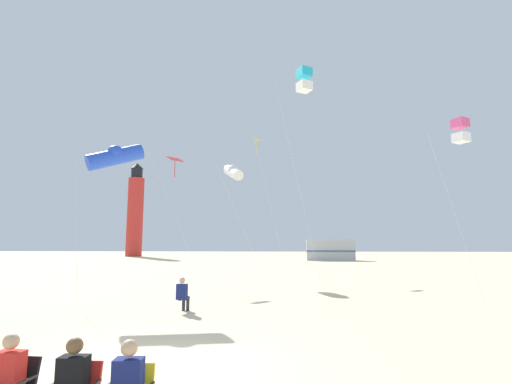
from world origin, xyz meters
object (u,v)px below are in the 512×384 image
(kite_tube_blue, at_px, (115,156))
(rv_van_silver, at_px, (330,250))
(kite_box_rainbow, at_px, (461,131))
(kite_flyer_standing, at_px, (183,293))
(kite_tube_white, at_px, (233,172))
(kite_diamond_gold, at_px, (257,145))
(kite_diamond_scarlet, at_px, (175,163))
(kite_box_cyan, at_px, (304,80))
(lighthouse_distant, at_px, (135,212))
(spectator_black_chair, at_px, (3,380))

(kite_tube_blue, bearing_deg, rv_van_silver, 69.04)
(kite_box_rainbow, relative_size, kite_tube_blue, 1.19)
(kite_flyer_standing, height_order, kite_tube_white, kite_tube_white)
(kite_diamond_gold, bearing_deg, rv_van_silver, 67.89)
(kite_diamond_scarlet, bearing_deg, kite_box_cyan, -37.05)
(kite_tube_white, height_order, kite_diamond_scarlet, kite_diamond_scarlet)
(lighthouse_distant, bearing_deg, kite_box_rainbow, -54.65)
(kite_tube_white, bearing_deg, kite_box_cyan, -60.53)
(kite_box_rainbow, xyz_separation_m, kite_diamond_gold, (-10.39, 13.54, 3.08))
(kite_diamond_scarlet, xyz_separation_m, rv_van_silver, (13.55, 29.24, -6.02))
(kite_box_rainbow, height_order, rv_van_silver, kite_box_rainbow)
(kite_flyer_standing, distance_m, rv_van_silver, 41.04)
(lighthouse_distant, bearing_deg, kite_diamond_gold, -55.51)
(spectator_black_chair, xyz_separation_m, rv_van_silver, (10.32, 48.03, 0.78))
(kite_diamond_scarlet, bearing_deg, kite_box_rainbow, -20.44)
(kite_flyer_standing, bearing_deg, kite_diamond_scarlet, -62.43)
(kite_tube_blue, bearing_deg, lighthouse_distant, 110.27)
(kite_box_rainbow, relative_size, rv_van_silver, 1.24)
(kite_flyer_standing, xyz_separation_m, rv_van_silver, (10.17, 39.75, 0.78))
(kite_flyer_standing, bearing_deg, kite_tube_white, -81.09)
(kite_flyer_standing, xyz_separation_m, kite_box_cyan, (4.56, 4.51, 9.53))
(kite_tube_white, bearing_deg, kite_flyer_standing, -90.79)
(kite_box_cyan, distance_m, kite_tube_blue, 9.52)
(kite_box_rainbow, bearing_deg, kite_box_cyan, -177.57)
(spectator_black_chair, height_order, kite_box_cyan, kite_box_cyan)
(kite_tube_blue, height_order, rv_van_silver, kite_tube_blue)
(kite_box_cyan, bearing_deg, kite_flyer_standing, -135.31)
(kite_flyer_standing, distance_m, kite_diamond_gold, 20.97)
(kite_box_cyan, bearing_deg, kite_tube_white, 119.47)
(kite_diamond_scarlet, bearing_deg, kite_flyer_standing, -72.14)
(spectator_black_chair, distance_m, kite_flyer_standing, 8.28)
(kite_flyer_standing, relative_size, kite_tube_blue, 0.17)
(rv_van_silver, bearing_deg, kite_diamond_scarlet, -112.00)
(spectator_black_chair, bearing_deg, kite_diamond_gold, 90.97)
(kite_flyer_standing, xyz_separation_m, kite_tube_blue, (-3.93, 2.94, 5.52))
(kite_box_rainbow, xyz_separation_m, kite_box_cyan, (-7.31, -0.31, 2.58))
(kite_box_rainbow, xyz_separation_m, lighthouse_distant, (-34.40, 48.50, 0.27))
(kite_box_rainbow, height_order, kite_diamond_scarlet, kite_box_rainbow)
(kite_diamond_gold, xyz_separation_m, kite_box_cyan, (3.08, -13.85, -0.50))
(kite_tube_white, xyz_separation_m, kite_diamond_scarlet, (-3.55, -1.77, 0.26))
(kite_flyer_standing, relative_size, kite_box_cyan, 0.11)
(kite_box_rainbow, bearing_deg, kite_tube_blue, -173.22)
(kite_tube_white, bearing_deg, kite_diamond_gold, 77.86)
(kite_box_cyan, distance_m, kite_tube_white, 9.41)
(spectator_black_chair, height_order, kite_tube_white, kite_tube_white)
(spectator_black_chair, distance_m, lighthouse_distant, 65.94)
(kite_box_rainbow, height_order, kite_box_cyan, kite_box_cyan)
(kite_diamond_gold, distance_m, kite_tube_blue, 16.95)
(kite_diamond_gold, distance_m, rv_van_silver, 24.87)
(kite_box_rainbow, xyz_separation_m, kite_diamond_scarlet, (-15.25, 5.69, -0.15))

